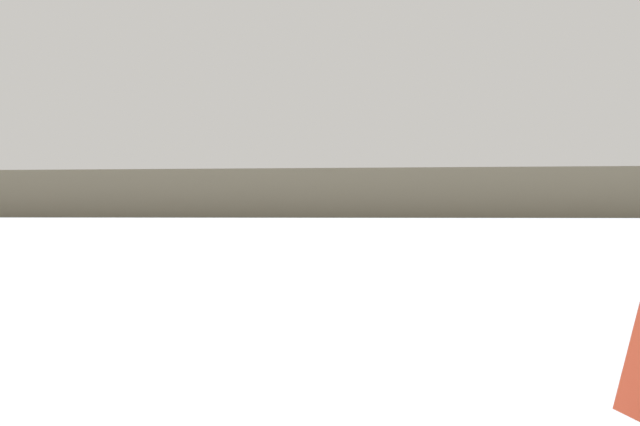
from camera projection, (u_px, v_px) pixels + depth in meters
distant_headland at (264, 197)px, 895.52m from camera, size 787.77×541.61×24.72m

